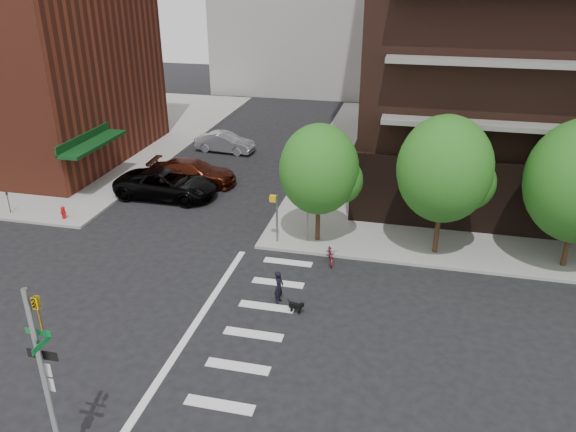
# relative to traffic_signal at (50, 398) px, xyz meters

# --- Properties ---
(ground) EXTENTS (120.00, 120.00, 0.00)m
(ground) POSITION_rel_traffic_signal_xyz_m (0.47, 7.49, -2.70)
(ground) COLOR black
(ground) RESTS_ON ground
(sidewalk_nw) EXTENTS (31.00, 33.00, 0.15)m
(sidewalk_nw) POSITION_rel_traffic_signal_xyz_m (-24.03, 30.99, -2.62)
(sidewalk_nw) COLOR gray
(sidewalk_nw) RESTS_ON ground
(crosswalk) EXTENTS (3.85, 13.00, 0.01)m
(crosswalk) POSITION_rel_traffic_signal_xyz_m (2.68, 7.49, -2.69)
(crosswalk) COLOR silver
(crosswalk) RESTS_ON ground
(tree_a) EXTENTS (4.00, 4.00, 5.90)m
(tree_a) POSITION_rel_traffic_signal_xyz_m (4.47, 15.99, 1.35)
(tree_a) COLOR #301E11
(tree_a) RESTS_ON sidewalk_ne
(tree_b) EXTENTS (4.50, 4.50, 6.65)m
(tree_b) POSITION_rel_traffic_signal_xyz_m (10.47, 15.99, 1.85)
(tree_b) COLOR #301E11
(tree_b) RESTS_ON sidewalk_ne
(traffic_signal) EXTENTS (0.90, 0.75, 6.00)m
(traffic_signal) POSITION_rel_traffic_signal_xyz_m (0.00, 0.00, 0.00)
(traffic_signal) COLOR slate
(traffic_signal) RESTS_ON sidewalk_s
(pedestrian_signal) EXTENTS (2.18, 0.67, 2.60)m
(pedestrian_signal) POSITION_rel_traffic_signal_xyz_m (2.79, 15.42, -0.84)
(pedestrian_signal) COLOR slate
(pedestrian_signal) RESTS_ON sidewalk_ne
(fire_hydrant) EXTENTS (0.24, 0.24, 0.73)m
(fire_hydrant) POSITION_rel_traffic_signal_xyz_m (-10.03, 15.29, -2.15)
(fire_hydrant) COLOR #A50C0C
(fire_hydrant) RESTS_ON sidewalk_nw
(parking_meter) EXTENTS (0.10, 0.08, 1.32)m
(parking_meter) POSITION_rel_traffic_signal_xyz_m (-13.53, 15.29, -1.74)
(parking_meter) COLOR black
(parking_meter) RESTS_ON sidewalk_nw
(parked_car_black) EXTENTS (2.94, 6.31, 1.75)m
(parked_car_black) POSITION_rel_traffic_signal_xyz_m (-5.78, 19.88, -1.83)
(parked_car_black) COLOR black
(parked_car_black) RESTS_ON ground
(parked_car_maroon) EXTENTS (2.61, 5.80, 1.65)m
(parked_car_maroon) POSITION_rel_traffic_signal_xyz_m (-5.03, 22.38, -1.87)
(parked_car_maroon) COLOR #3B1309
(parked_car_maroon) RESTS_ON ground
(parked_car_silver) EXTENTS (2.02, 4.68, 1.50)m
(parked_car_silver) POSITION_rel_traffic_signal_xyz_m (-5.27, 29.46, -1.95)
(parked_car_silver) COLOR #A7A8AF
(parked_car_silver) RESTS_ON ground
(scooter) EXTENTS (0.99, 1.77, 0.88)m
(scooter) POSITION_rel_traffic_signal_xyz_m (5.49, 13.99, -2.26)
(scooter) COLOR maroon
(scooter) RESTS_ON ground
(dog_walker) EXTENTS (0.60, 0.43, 1.53)m
(dog_walker) POSITION_rel_traffic_signal_xyz_m (3.91, 9.94, -1.93)
(dog_walker) COLOR black
(dog_walker) RESTS_ON ground
(dog) EXTENTS (0.66, 0.27, 0.55)m
(dog) POSITION_rel_traffic_signal_xyz_m (4.80, 9.34, -2.36)
(dog) COLOR black
(dog) RESTS_ON ground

